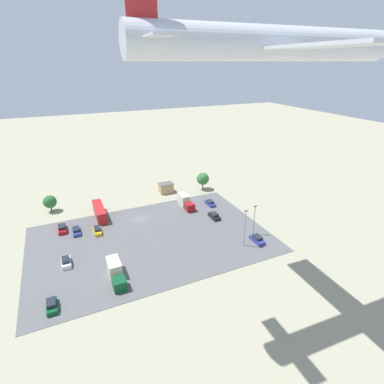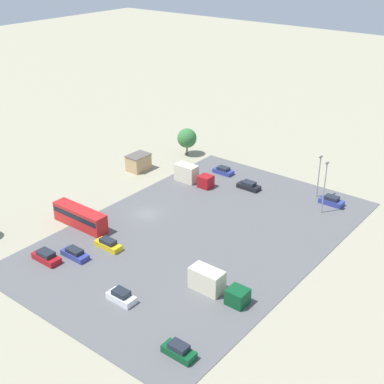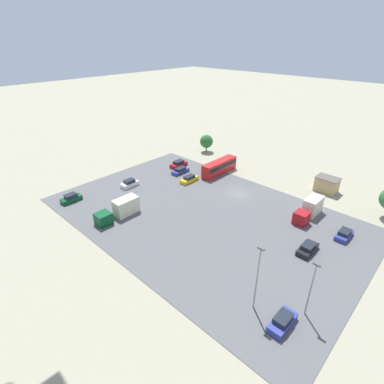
# 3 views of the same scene
# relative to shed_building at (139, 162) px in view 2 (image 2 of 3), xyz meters

# --- Properties ---
(ground_plane) EXTENTS (400.00, 400.00, 0.00)m
(ground_plane) POSITION_rel_shed_building_xyz_m (13.24, 14.28, -1.65)
(ground_plane) COLOR gray
(parking_lot_surface) EXTENTS (57.38, 37.67, 0.08)m
(parking_lot_surface) POSITION_rel_shed_building_xyz_m (13.24, 25.94, -1.61)
(parking_lot_surface) COLOR #565659
(parking_lot_surface) RESTS_ON ground
(shed_building) EXTENTS (4.72, 3.44, 3.28)m
(shed_building) POSITION_rel_shed_building_xyz_m (0.00, 0.00, 0.00)
(shed_building) COLOR tan
(shed_building) RESTS_ON ground
(bus) EXTENTS (2.49, 10.67, 3.23)m
(bus) POSITION_rel_shed_building_xyz_m (23.08, 8.61, 0.17)
(bus) COLOR red
(bus) RESTS_ON ground
(parked_car_0) EXTENTS (1.88, 4.17, 1.41)m
(parked_car_0) POSITION_rel_shed_building_xyz_m (-9.02, 14.87, -0.98)
(parked_car_0) COLOR navy
(parked_car_0) RESTS_ON ground
(parked_car_1) EXTENTS (1.87, 4.04, 1.65)m
(parked_car_1) POSITION_rel_shed_building_xyz_m (33.21, 28.20, -0.88)
(parked_car_1) COLOR silver
(parked_car_1) RESTS_ON ground
(parked_car_2) EXTENTS (1.78, 4.10, 1.66)m
(parked_car_2) POSITION_rel_shed_building_xyz_m (36.34, 40.61, -0.88)
(parked_car_2) COLOR #0C4723
(parked_car_2) RESTS_ON ground
(parked_car_3) EXTENTS (1.98, 4.69, 1.63)m
(parked_car_3) POSITION_rel_shed_building_xyz_m (33.26, 12.65, -0.89)
(parked_car_3) COLOR maroon
(parked_car_3) RESTS_ON ground
(parked_car_4) EXTENTS (1.72, 4.59, 1.50)m
(parked_car_4) POSITION_rel_shed_building_xyz_m (25.07, 17.22, -0.94)
(parked_car_4) COLOR gold
(parked_car_4) RESTS_ON ground
(parked_car_5) EXTENTS (1.88, 4.29, 1.58)m
(parked_car_5) POSITION_rel_shed_building_xyz_m (-9.92, 37.90, -0.91)
(parked_car_5) COLOR navy
(parked_car_5) RESTS_ON ground
(parked_car_6) EXTENTS (1.81, 4.60, 1.45)m
(parked_car_6) POSITION_rel_shed_building_xyz_m (30.02, 15.23, -0.96)
(parked_car_6) COLOR navy
(parked_car_6) RESTS_ON ground
(parked_car_7) EXTENTS (1.97, 4.40, 1.48)m
(parked_car_7) POSITION_rel_shed_building_xyz_m (-6.17, 22.76, -0.95)
(parked_car_7) COLOR black
(parked_car_7) RESTS_ON ground
(parked_truck_0) EXTENTS (2.48, 8.69, 3.17)m
(parked_truck_0) POSITION_rel_shed_building_xyz_m (24.21, 36.96, -0.12)
(parked_truck_0) COLOR #0C4723
(parked_truck_0) RESTS_ON ground
(parked_truck_1) EXTENTS (2.35, 8.14, 3.34)m
(parked_truck_1) POSITION_rel_shed_building_xyz_m (-1.73, 12.53, -0.04)
(parked_truck_1) COLOR maroon
(parked_truck_1) RESTS_ON ground
(tree_apron_mid) EXTENTS (4.21, 4.21, 5.99)m
(tree_apron_mid) POSITION_rel_shed_building_xyz_m (-12.53, 2.68, 2.23)
(tree_apron_mid) COLOR brown
(tree_apron_mid) RESTS_ON ground
(light_pole_lot_centre) EXTENTS (0.90, 0.28, 7.97)m
(light_pole_lot_centre) POSITION_rel_shed_building_xyz_m (-11.16, 34.40, 2.84)
(light_pole_lot_centre) COLOR gray
(light_pole_lot_centre) RESTS_ON ground
(light_pole_lot_edge) EXTENTS (0.90, 0.28, 9.43)m
(light_pole_lot_edge) POSITION_rel_shed_building_xyz_m (-5.96, 37.92, 3.58)
(light_pole_lot_edge) COLOR gray
(light_pole_lot_edge) RESTS_ON ground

